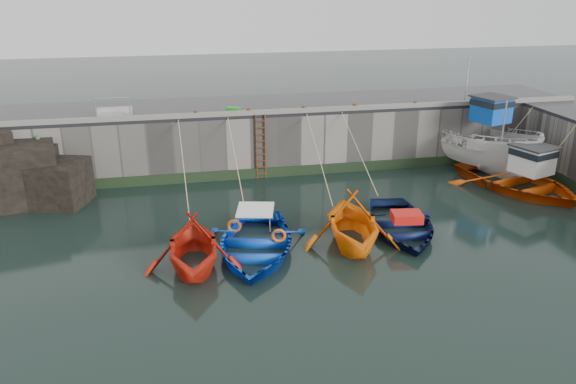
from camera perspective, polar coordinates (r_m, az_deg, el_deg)
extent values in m
plane|color=black|center=(19.41, 7.92, -7.73)|extent=(120.00, 120.00, 0.00)
cube|color=slate|center=(30.13, 0.21, 5.97)|extent=(30.00, 5.00, 3.00)
cube|color=black|center=(29.76, 0.21, 8.91)|extent=(30.00, 5.00, 0.16)
cube|color=slate|center=(27.48, 1.24, 8.29)|extent=(30.00, 0.30, 0.20)
cube|color=black|center=(28.11, 1.27, 2.21)|extent=(30.00, 0.08, 0.50)
cube|color=black|center=(27.13, -26.05, 1.68)|extent=(4.05, 3.66, 2.60)
cube|color=black|center=(26.27, -22.44, 0.84)|extent=(2.96, 2.83, 1.90)
cube|color=black|center=(27.53, -24.12, 1.91)|extent=(2.01, 1.83, 2.30)
cone|color=#2D591E|center=(26.59, -25.61, 3.40)|extent=(0.44, 0.44, 0.45)
cone|color=#2D591E|center=(27.09, -27.25, 4.97)|extent=(0.44, 0.44, 0.45)
cone|color=#2D591E|center=(25.92, -23.37, 2.16)|extent=(0.44, 0.44, 0.45)
cone|color=#2D591E|center=(27.29, -24.07, 4.92)|extent=(0.44, 0.44, 0.45)
cylinder|color=#3F1E0F|center=(27.28, -3.25, 4.57)|extent=(0.07, 0.07, 3.20)
cylinder|color=#3F1E0F|center=(27.34, -2.33, 4.62)|extent=(0.07, 0.07, 3.20)
cube|color=#3F1E0F|center=(27.69, -2.74, 1.90)|extent=(0.44, 0.06, 0.05)
cube|color=#3F1E0F|center=(27.59, -2.75, 2.55)|extent=(0.44, 0.06, 0.05)
cube|color=#3F1E0F|center=(27.49, -2.76, 3.20)|extent=(0.44, 0.06, 0.05)
cube|color=#3F1E0F|center=(27.39, -2.77, 3.86)|extent=(0.44, 0.06, 0.05)
cube|color=#3F1E0F|center=(27.30, -2.78, 4.52)|extent=(0.44, 0.06, 0.05)
cube|color=#3F1E0F|center=(27.21, -2.79, 5.19)|extent=(0.44, 0.06, 0.05)
cube|color=#3F1E0F|center=(27.12, -2.81, 5.86)|extent=(0.44, 0.06, 0.05)
cube|color=#3F1E0F|center=(27.04, -2.82, 6.54)|extent=(0.44, 0.06, 0.05)
cube|color=#3F1E0F|center=(26.96, -2.83, 7.22)|extent=(0.44, 0.06, 0.05)
imported|color=red|center=(19.64, -9.51, -7.47)|extent=(3.83, 4.37, 2.21)
imported|color=blue|center=(20.41, -3.36, -6.05)|extent=(5.13, 6.32, 1.15)
imported|color=orange|center=(21.08, 6.43, -5.24)|extent=(4.44, 4.97, 2.36)
imported|color=#0A143F|center=(22.43, 11.28, -3.87)|extent=(4.35, 5.58, 1.06)
imported|color=silver|center=(30.56, 18.64, 4.34)|extent=(4.97, 8.10, 2.93)
cube|color=#0B43AD|center=(29.69, 19.94, 7.85)|extent=(1.78, 1.85, 1.20)
cube|color=black|center=(29.62, 20.02, 8.51)|extent=(1.85, 1.92, 0.28)
cube|color=#262628|center=(29.56, 20.09, 9.06)|extent=(2.03, 2.10, 0.08)
cylinder|color=#A5A8AD|center=(30.71, 17.65, 10.24)|extent=(0.08, 0.08, 3.00)
imported|color=#E3500B|center=(28.34, 22.26, 0.91)|extent=(6.37, 7.54, 1.33)
cube|color=silver|center=(27.63, 23.57, 3.00)|extent=(1.80, 1.86, 1.20)
cube|color=black|center=(27.54, 23.68, 3.69)|extent=(1.88, 1.94, 0.28)
cube|color=#262628|center=(27.46, 23.76, 4.27)|extent=(2.05, 2.12, 0.08)
cylinder|color=#A5A8AD|center=(28.45, 20.98, 5.73)|extent=(0.08, 0.08, 3.00)
cube|color=#218718|center=(27.43, -5.58, 8.27)|extent=(0.75, 0.61, 0.29)
cylinder|color=#A5A8AD|center=(27.39, -18.95, 7.99)|extent=(0.05, 0.05, 1.00)
cylinder|color=#A5A8AD|center=(27.24, -15.80, 8.27)|extent=(0.05, 0.05, 1.00)
cylinder|color=#A5A8AD|center=(27.21, -17.48, 9.08)|extent=(1.50, 0.05, 0.05)
cube|color=gray|center=(27.87, -17.21, 7.53)|extent=(1.60, 0.35, 0.18)
cube|color=gray|center=(28.18, -17.19, 8.04)|extent=(1.60, 0.35, 0.18)
cylinder|color=#3F1E0F|center=(26.92, -9.34, 7.85)|extent=(0.18, 0.18, 0.28)
cylinder|color=#3F1E0F|center=(27.13, -4.02, 8.17)|extent=(0.18, 0.18, 0.28)
cylinder|color=#3F1E0F|center=(27.61, 1.60, 8.43)|extent=(0.18, 0.18, 0.28)
cylinder|color=#3F1E0F|center=(28.31, 6.78, 8.61)|extent=(0.18, 0.18, 0.28)
cylinder|color=#3F1E0F|center=(29.47, 12.77, 8.72)|extent=(0.18, 0.18, 0.28)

